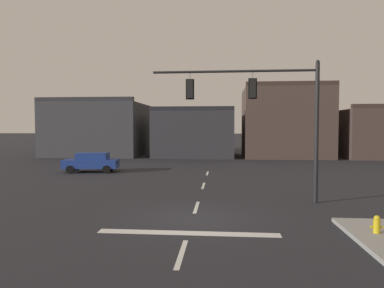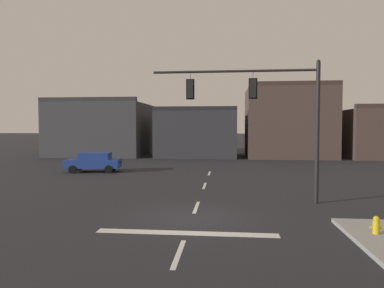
% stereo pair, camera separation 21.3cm
% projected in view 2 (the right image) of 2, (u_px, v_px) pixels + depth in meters
% --- Properties ---
extents(ground_plane, '(400.00, 400.00, 0.00)m').
position_uv_depth(ground_plane, '(192.00, 218.00, 14.23)').
color(ground_plane, '#232328').
extents(stop_bar_paint, '(6.40, 0.50, 0.01)m').
position_uv_depth(stop_bar_paint, '(187.00, 233.00, 12.24)').
color(stop_bar_paint, silver).
rests_on(stop_bar_paint, ground).
extents(lane_centreline, '(0.16, 26.40, 0.01)m').
position_uv_depth(lane_centreline, '(196.00, 207.00, 16.22)').
color(lane_centreline, silver).
rests_on(lane_centreline, ground).
extents(signal_mast_near_side, '(8.15, 0.38, 6.95)m').
position_uv_depth(signal_mast_near_side, '(268.00, 105.00, 17.12)').
color(signal_mast_near_side, black).
rests_on(signal_mast_near_side, ground).
extents(car_lot_nearside, '(4.60, 2.31, 1.61)m').
position_uv_depth(car_lot_nearside, '(94.00, 162.00, 29.06)').
color(car_lot_nearside, navy).
rests_on(car_lot_nearside, ground).
extents(fire_hydrant, '(0.40, 0.30, 0.75)m').
position_uv_depth(fire_hydrant, '(376.00, 228.00, 11.67)').
color(fire_hydrant, gold).
rests_on(fire_hydrant, ground).
extents(building_row, '(44.95, 11.39, 8.92)m').
position_uv_depth(building_row, '(217.00, 129.00, 45.17)').
color(building_row, '#38383D').
rests_on(building_row, ground).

